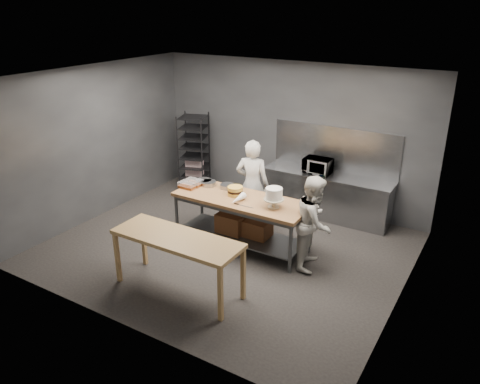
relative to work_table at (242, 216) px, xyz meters
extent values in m
plane|color=black|center=(-0.16, -0.27, -0.57)|extent=(6.00, 6.00, 0.00)
cube|color=#4C4F54|center=(-0.16, 2.23, 0.93)|extent=(6.00, 0.04, 3.00)
cube|color=brown|center=(0.00, -0.02, 0.32)|extent=(2.40, 0.90, 0.06)
cube|color=#47494C|center=(0.00, -0.02, -0.37)|extent=(2.25, 0.75, 0.03)
cylinder|color=#47494C|center=(-1.14, -0.41, -0.14)|extent=(0.06, 0.06, 0.86)
cylinder|color=#47494C|center=(-1.14, 0.37, -0.14)|extent=(0.06, 0.06, 0.86)
cylinder|color=#47494C|center=(1.14, -0.41, -0.14)|extent=(0.06, 0.06, 0.86)
cylinder|color=#47494C|center=(1.14, 0.37, -0.14)|extent=(0.06, 0.06, 0.86)
cube|color=brown|center=(-0.21, 0.00, -0.18)|extent=(0.50, 0.40, 0.35)
cube|color=brown|center=(0.27, 0.08, -0.21)|extent=(0.45, 0.38, 0.30)
cube|color=olive|center=(-0.09, -1.71, 0.30)|extent=(2.00, 0.70, 0.06)
cube|color=olive|center=(-1.04, -2.01, -0.15)|extent=(0.06, 0.06, 0.84)
cube|color=olive|center=(-1.04, -1.41, -0.15)|extent=(0.06, 0.06, 0.84)
cube|color=olive|center=(0.86, -2.01, -0.15)|extent=(0.06, 0.06, 0.84)
cube|color=olive|center=(0.86, -1.41, -0.15)|extent=(0.06, 0.06, 0.84)
cube|color=slate|center=(0.84, 1.91, 0.31)|extent=(2.60, 0.60, 0.04)
cube|color=slate|center=(0.84, 1.91, -0.14)|extent=(2.56, 0.56, 0.86)
cube|color=slate|center=(0.84, 2.21, 0.78)|extent=(2.60, 0.02, 0.90)
cube|color=black|center=(-2.37, 1.83, 0.30)|extent=(0.78, 0.81, 1.75)
cube|color=white|center=(-2.37, 1.83, -0.03)|extent=(0.44, 0.35, 0.45)
imported|color=white|center=(-0.21, 0.74, 0.30)|extent=(0.72, 0.56, 1.74)
imported|color=silver|center=(1.35, 0.00, 0.21)|extent=(0.72, 0.86, 1.57)
imported|color=black|center=(0.61, 1.91, 0.48)|extent=(0.54, 0.37, 0.30)
cylinder|color=#BFB598|center=(0.66, -0.09, 0.36)|extent=(0.20, 0.20, 0.02)
cylinder|color=#BFB598|center=(0.66, -0.09, 0.43)|extent=(0.06, 0.06, 0.12)
cylinder|color=#BFB598|center=(0.66, -0.09, 0.50)|extent=(0.34, 0.34, 0.02)
cylinder|color=white|center=(0.66, -0.09, 0.60)|extent=(0.28, 0.28, 0.19)
cylinder|color=gold|center=(-0.16, 0.03, 0.38)|extent=(0.27, 0.27, 0.06)
cylinder|color=black|center=(-0.16, 0.03, 0.43)|extent=(0.27, 0.27, 0.04)
cylinder|color=gold|center=(-0.16, 0.03, 0.48)|extent=(0.27, 0.27, 0.06)
cylinder|color=gray|center=(-0.83, 0.18, 0.39)|extent=(0.28, 0.28, 0.07)
cylinder|color=gray|center=(-0.46, 0.24, 0.39)|extent=(0.26, 0.26, 0.07)
cylinder|color=gray|center=(-0.97, 0.22, 0.39)|extent=(0.30, 0.30, 0.07)
cone|color=white|center=(0.05, -0.22, 0.41)|extent=(0.13, 0.38, 0.12)
cube|color=slate|center=(0.25, -0.29, 0.35)|extent=(0.28, 0.02, 0.00)
cube|color=black|center=(0.07, -0.29, 0.36)|extent=(0.09, 0.02, 0.02)
cube|color=#9A4F1E|center=(-1.09, -0.12, 0.37)|extent=(0.30, 0.20, 0.05)
cube|color=silver|center=(-1.09, -0.12, 0.43)|extent=(0.31, 0.21, 0.06)
cube|color=#9A4F1E|center=(-1.07, 0.05, 0.37)|extent=(0.30, 0.20, 0.05)
cube|color=silver|center=(-1.07, 0.05, 0.43)|extent=(0.31, 0.21, 0.06)
camera|label=1|loc=(3.82, -6.41, 3.52)|focal=35.00mm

